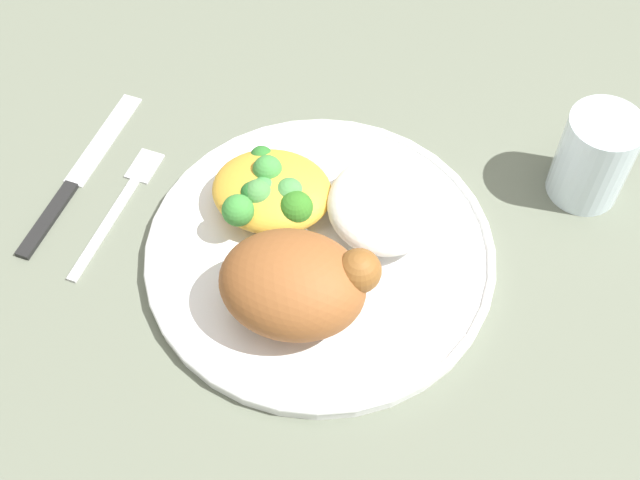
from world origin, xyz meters
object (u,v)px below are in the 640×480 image
object	(u,v)px
roasted_chicken	(296,284)
fork	(120,204)
mac_cheese_with_broccoli	(271,191)
water_glass	(594,157)
knife	(71,184)
plate	(320,252)
rice_pile	(385,204)

from	to	relation	value
roasted_chicken	fork	size ratio (longest dim) A/B	0.81
mac_cheese_with_broccoli	fork	bearing A→B (deg)	-172.86
water_glass	fork	bearing A→B (deg)	-165.26
knife	water_glass	world-z (taller)	water_glass
plate	rice_pile	bearing A→B (deg)	39.88
plate	mac_cheese_with_broccoli	xyz separation A→B (m)	(-0.05, 0.03, 0.03)
fork	water_glass	bearing A→B (deg)	14.74
plate	water_glass	distance (m)	0.24
mac_cheese_with_broccoli	water_glass	distance (m)	0.26
roasted_chicken	water_glass	bearing A→B (deg)	39.55
plate	fork	xyz separation A→B (m)	(-0.17, 0.02, -0.00)
knife	fork	bearing A→B (deg)	-12.94
roasted_chicken	knife	size ratio (longest dim) A/B	0.61
roasted_chicken	fork	distance (m)	0.19
roasted_chicken	fork	bearing A→B (deg)	156.82
roasted_chicken	plate	bearing A→B (deg)	84.46
rice_pile	plate	bearing A→B (deg)	-140.12
mac_cheese_with_broccoli	fork	size ratio (longest dim) A/B	0.68
mac_cheese_with_broccoli	fork	xyz separation A→B (m)	(-0.13, -0.02, -0.03)
plate	mac_cheese_with_broccoli	distance (m)	0.06
plate	mac_cheese_with_broccoli	size ratio (longest dim) A/B	2.86
fork	water_glass	world-z (taller)	water_glass
fork	mac_cheese_with_broccoli	bearing A→B (deg)	7.14
fork	roasted_chicken	bearing A→B (deg)	-23.18
plate	knife	world-z (taller)	plate
roasted_chicken	rice_pile	world-z (taller)	roasted_chicken
roasted_chicken	mac_cheese_with_broccoli	xyz separation A→B (m)	(-0.04, 0.09, -0.01)
mac_cheese_with_broccoli	rice_pile	bearing A→B (deg)	3.34
rice_pile	water_glass	world-z (taller)	water_glass
rice_pile	fork	xyz separation A→B (m)	(-0.22, -0.02, -0.03)
plate	water_glass	xyz separation A→B (m)	(0.20, 0.12, 0.03)
knife	rice_pile	bearing A→B (deg)	2.27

